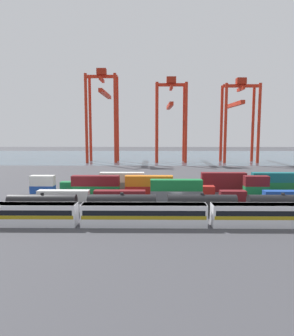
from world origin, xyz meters
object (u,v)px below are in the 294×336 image
(passenger_train, at_px, (144,214))
(shipping_container_22, at_px, (223,187))
(gantry_crane_west, at_px, (103,106))
(shipping_container_9, at_px, (96,191))
(freight_tank_row, at_px, (202,204))
(shipping_container_24, at_px, (274,187))
(shipping_container_19, at_px, (122,187))
(gantry_crane_east, at_px, (239,112))
(gantry_crane_central, at_px, (171,112))
(shipping_container_18, at_px, (72,186))
(shipping_container_14, at_px, (256,191))

(passenger_train, distance_m, shipping_container_22, 38.07)
(gantry_crane_west, bearing_deg, shipping_container_9, -82.84)
(freight_tank_row, bearing_deg, shipping_container_24, 45.35)
(shipping_container_22, bearing_deg, shipping_container_9, -169.63)
(shipping_container_19, distance_m, gantry_crane_east, 103.98)
(shipping_container_19, bearing_deg, freight_tank_row, -52.91)
(shipping_container_19, xyz_separation_m, gantry_crane_west, (-17.65, 85.02, 28.41))
(gantry_crane_east, bearing_deg, gantry_crane_central, -179.59)
(shipping_container_18, bearing_deg, shipping_container_22, 0.00)
(freight_tank_row, height_order, shipping_container_19, freight_tank_row)
(passenger_train, distance_m, shipping_container_9, 28.54)
(gantry_crane_east, bearing_deg, shipping_container_24, -98.63)
(gantry_crane_central, bearing_deg, shipping_container_22, -83.72)
(freight_tank_row, bearing_deg, gantry_crane_west, 108.15)
(passenger_train, xyz_separation_m, gantry_crane_central, (11.77, 116.30, 24.25))
(shipping_container_24, bearing_deg, shipping_container_19, 180.00)
(gantry_crane_west, bearing_deg, shipping_container_18, -87.46)
(shipping_container_18, relative_size, shipping_container_24, 0.50)
(freight_tank_row, xyz_separation_m, gantry_crane_central, (0.39, 108.49, 24.37))
(shipping_container_22, distance_m, gantry_crane_east, 92.49)
(shipping_container_18, xyz_separation_m, shipping_container_19, (13.88, 0.00, 0.00))
(freight_tank_row, xyz_separation_m, shipping_container_14, (16.54, 17.66, -0.73))
(freight_tank_row, height_order, shipping_container_14, freight_tank_row)
(freight_tank_row, relative_size, gantry_crane_central, 1.75)
(shipping_container_9, xyz_separation_m, gantry_crane_west, (-11.47, 91.23, 28.41))
(passenger_train, bearing_deg, shipping_container_19, 101.88)
(freight_tank_row, distance_m, shipping_container_24, 33.56)
(shipping_container_18, distance_m, shipping_container_22, 41.63)
(gantry_crane_central, bearing_deg, shipping_container_24, -74.67)
(gantry_crane_central, xyz_separation_m, gantry_crane_east, (36.08, 0.26, 0.08))
(shipping_container_18, xyz_separation_m, shipping_container_22, (41.63, 0.00, 0.00))
(shipping_container_14, height_order, shipping_container_22, same)
(passenger_train, bearing_deg, shipping_container_22, 56.35)
(shipping_container_19, height_order, gantry_crane_central, gantry_crane_central)
(shipping_container_24, bearing_deg, gantry_crane_west, 124.89)
(shipping_container_19, bearing_deg, gantry_crane_central, 77.71)
(passenger_train, xyz_separation_m, gantry_crane_west, (-24.31, 116.70, 27.56))
(gantry_crane_west, bearing_deg, shipping_container_14, -60.21)
(freight_tank_row, distance_m, shipping_container_9, 29.99)
(shipping_container_19, bearing_deg, shipping_container_18, 180.00)
(passenger_train, bearing_deg, freight_tank_row, 34.47)
(passenger_train, relative_size, shipping_container_19, 5.55)
(shipping_container_9, height_order, gantry_crane_west, gantry_crane_west)
(shipping_container_14, relative_size, gantry_crane_west, 0.12)
(gantry_crane_east, bearing_deg, shipping_container_14, -102.34)
(passenger_train, relative_size, shipping_container_24, 5.55)
(shipping_container_19, bearing_deg, shipping_container_24, 0.00)
(shipping_container_18, bearing_deg, gantry_crane_west, 92.54)
(shipping_container_18, relative_size, gantry_crane_west, 0.12)
(passenger_train, distance_m, gantry_crane_east, 128.33)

